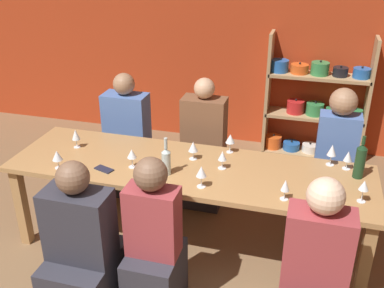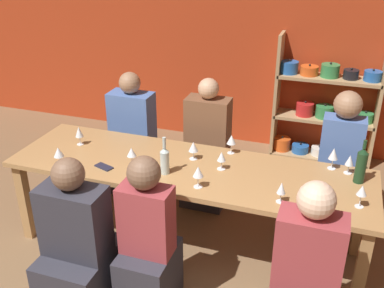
# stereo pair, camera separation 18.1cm
# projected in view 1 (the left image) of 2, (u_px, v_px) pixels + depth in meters

# --- Properties ---
(wall_back_red) EXTENTS (8.80, 0.06, 2.70)m
(wall_back_red) POSITION_uv_depth(u_px,v_px,m) (234.00, 33.00, 5.22)
(wall_back_red) COLOR #B23819
(wall_back_red) RESTS_ON ground_plane
(shelf_unit) EXTENTS (1.13, 0.30, 1.42)m
(shelf_unit) POSITION_uv_depth(u_px,v_px,m) (314.00, 108.00, 5.13)
(shelf_unit) COLOR tan
(shelf_unit) RESTS_ON ground_plane
(dining_table) EXTENTS (2.86, 0.83, 0.76)m
(dining_table) POSITION_uv_depth(u_px,v_px,m) (189.00, 175.00, 3.56)
(dining_table) COLOR #AD7F4C
(dining_table) RESTS_ON ground_plane
(wine_bottle_green) EXTENTS (0.08, 0.08, 0.34)m
(wine_bottle_green) POSITION_uv_depth(u_px,v_px,m) (360.00, 160.00, 3.31)
(wine_bottle_green) COLOR #19381E
(wine_bottle_green) RESTS_ON dining_table
(wine_bottle_dark) EXTENTS (0.07, 0.07, 0.30)m
(wine_bottle_dark) POSITION_uv_depth(u_px,v_px,m) (166.00, 160.00, 3.37)
(wine_bottle_dark) COLOR #B2C6C1
(wine_bottle_dark) RESTS_ON dining_table
(wine_glass_empty_a) EXTENTS (0.08, 0.08, 0.16)m
(wine_glass_empty_a) POSITION_uv_depth(u_px,v_px,m) (230.00, 139.00, 3.70)
(wine_glass_empty_a) COLOR white
(wine_glass_empty_a) RESTS_ON dining_table
(wine_glass_empty_b) EXTENTS (0.07, 0.07, 0.15)m
(wine_glass_empty_b) POSITION_uv_depth(u_px,v_px,m) (132.00, 154.00, 3.46)
(wine_glass_empty_b) COLOR white
(wine_glass_empty_b) RESTS_ON dining_table
(wine_glass_white_a) EXTENTS (0.06, 0.06, 0.15)m
(wine_glass_white_a) POSITION_uv_depth(u_px,v_px,m) (285.00, 186.00, 3.05)
(wine_glass_white_a) COLOR white
(wine_glass_white_a) RESTS_ON dining_table
(wine_glass_red_a) EXTENTS (0.06, 0.06, 0.15)m
(wine_glass_red_a) POSITION_uv_depth(u_px,v_px,m) (348.00, 157.00, 3.44)
(wine_glass_red_a) COLOR white
(wine_glass_red_a) RESTS_ON dining_table
(wine_glass_red_b) EXTENTS (0.08, 0.08, 0.15)m
(wine_glass_red_b) POSITION_uv_depth(u_px,v_px,m) (193.00, 147.00, 3.59)
(wine_glass_red_b) COLOR white
(wine_glass_red_b) RESTS_ON dining_table
(wine_glass_white_b) EXTENTS (0.08, 0.08, 0.15)m
(wine_glass_white_b) POSITION_uv_depth(u_px,v_px,m) (57.00, 156.00, 3.46)
(wine_glass_white_b) COLOR white
(wine_glass_white_b) RESTS_ON dining_table
(wine_glass_white_c) EXTENTS (0.07, 0.07, 0.16)m
(wine_glass_white_c) POSITION_uv_depth(u_px,v_px,m) (76.00, 135.00, 3.78)
(wine_glass_white_c) COLOR white
(wine_glass_white_c) RESTS_ON dining_table
(wine_glass_empty_c) EXTENTS (0.07, 0.07, 0.16)m
(wine_glass_empty_c) POSITION_uv_depth(u_px,v_px,m) (144.00, 165.00, 3.31)
(wine_glass_empty_c) COLOR white
(wine_glass_empty_c) RESTS_ON dining_table
(wine_glass_red_c) EXTENTS (0.07, 0.07, 0.18)m
(wine_glass_red_c) POSITION_uv_depth(u_px,v_px,m) (332.00, 151.00, 3.49)
(wine_glass_red_c) COLOR white
(wine_glass_red_c) RESTS_ON dining_table
(wine_glass_red_d) EXTENTS (0.07, 0.07, 0.15)m
(wine_glass_red_d) POSITION_uv_depth(u_px,v_px,m) (222.00, 156.00, 3.45)
(wine_glass_red_d) COLOR white
(wine_glass_red_d) RESTS_ON dining_table
(wine_glass_white_d) EXTENTS (0.07, 0.07, 0.16)m
(wine_glass_white_d) POSITION_uv_depth(u_px,v_px,m) (364.00, 186.00, 3.02)
(wine_glass_white_d) COLOR white
(wine_glass_white_d) RESTS_ON dining_table
(wine_glass_white_e) EXTENTS (0.08, 0.08, 0.17)m
(wine_glass_white_e) POSITION_uv_depth(u_px,v_px,m) (201.00, 172.00, 3.19)
(wine_glass_white_e) COLOR white
(wine_glass_white_e) RESTS_ON dining_table
(cell_phone) EXTENTS (0.16, 0.11, 0.01)m
(cell_phone) POSITION_uv_depth(u_px,v_px,m) (104.00, 169.00, 3.47)
(cell_phone) COLOR #1E2338
(cell_phone) RESTS_ON dining_table
(person_near_a) EXTENTS (0.39, 0.49, 1.21)m
(person_near_a) POSITION_uv_depth(u_px,v_px,m) (312.00, 286.00, 2.77)
(person_near_a) COLOR #2D2D38
(person_near_a) RESTS_ON ground_plane
(person_far_a) EXTENTS (0.43, 0.54, 1.22)m
(person_far_a) POSITION_uv_depth(u_px,v_px,m) (128.00, 148.00, 4.54)
(person_far_a) COLOR #2D2D38
(person_far_a) RESTS_ON ground_plane
(person_near_b) EXTENTS (0.45, 0.57, 1.13)m
(person_near_b) POSITION_uv_depth(u_px,v_px,m) (83.00, 255.00, 3.10)
(person_near_b) COLOR #2D2D38
(person_near_b) RESTS_ON ground_plane
(person_far_b) EXTENTS (0.35, 0.43, 1.27)m
(person_far_b) POSITION_uv_depth(u_px,v_px,m) (333.00, 172.00, 3.98)
(person_far_b) COLOR #2D2D38
(person_far_b) RESTS_ON ground_plane
(person_near_c) EXTENTS (0.35, 0.44, 1.18)m
(person_near_c) POSITION_uv_depth(u_px,v_px,m) (154.00, 254.00, 3.05)
(person_near_c) COLOR #2D2D38
(person_near_c) RESTS_ON ground_plane
(person_far_c) EXTENTS (0.41, 0.51, 1.25)m
(person_far_c) POSITION_uv_depth(u_px,v_px,m) (204.00, 157.00, 4.32)
(person_far_c) COLOR #2D2D38
(person_far_c) RESTS_ON ground_plane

